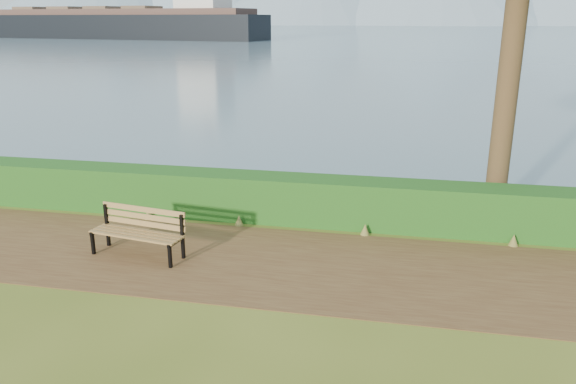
# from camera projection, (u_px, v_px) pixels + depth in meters

# --- Properties ---
(ground) EXTENTS (140.00, 140.00, 0.00)m
(ground) POSITION_uv_depth(u_px,v_px,m) (266.00, 270.00, 9.97)
(ground) COLOR #4D5C1A
(ground) RESTS_ON ground
(path) EXTENTS (40.00, 3.40, 0.01)m
(path) POSITION_uv_depth(u_px,v_px,m) (270.00, 263.00, 10.25)
(path) COLOR #54331C
(path) RESTS_ON ground
(hedge) EXTENTS (32.00, 0.85, 1.00)m
(hedge) POSITION_uv_depth(u_px,v_px,m) (294.00, 199.00, 12.26)
(hedge) COLOR #194E16
(hedge) RESTS_ON ground
(water) EXTENTS (700.00, 510.00, 0.00)m
(water) POSITION_uv_depth(u_px,v_px,m) (402.00, 28.00, 253.19)
(water) COLOR #415568
(water) RESTS_ON ground
(bench) EXTENTS (1.87, 0.82, 0.91)m
(bench) POSITION_uv_depth(u_px,v_px,m) (139.00, 229.00, 10.47)
(bench) COLOR black
(bench) RESTS_ON ground
(cargo_ship) EXTENTS (68.58, 22.08, 20.57)m
(cargo_ship) POSITION_uv_depth(u_px,v_px,m) (124.00, 24.00, 117.95)
(cargo_ship) COLOR black
(cargo_ship) RESTS_ON ground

